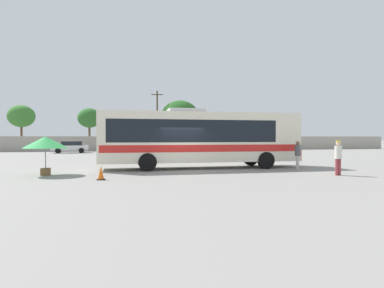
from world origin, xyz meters
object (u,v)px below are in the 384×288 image
Objects in this scene: attendant_by_bus_door at (298,154)px; vendor_umbrella_near_gate_green at (45,143)px; parked_car_second_red at (120,146)px; parked_car_leftmost_white at (71,147)px; parked_car_third_dark_blue at (174,146)px; roadside_tree_midleft at (89,118)px; traffic_cone_on_apron at (101,173)px; passenger_waiting_on_apron at (338,156)px; roadside_tree_midright at (180,117)px; roadside_tree_left at (21,116)px; coach_bus_cream_red at (198,137)px; roadside_tree_right at (179,116)px; utility_pole_near at (157,119)px.

vendor_umbrella_near_gate_green reaches higher than attendant_by_bus_door.
parked_car_second_red is (-10.56, 25.71, -0.21)m from attendant_by_bus_door.
parked_car_third_dark_blue is (13.21, 0.72, 0.00)m from parked_car_leftmost_white.
roadside_tree_midleft reaches higher than traffic_cone_on_apron.
roadside_tree_midright reaches higher than passenger_waiting_on_apron.
roadside_tree_left reaches higher than roadside_tree_midleft.
traffic_cone_on_apron is at bearing -167.92° from attendant_by_bus_door.
passenger_waiting_on_apron is at bearing -40.73° from coach_bus_cream_red.
vendor_umbrella_near_gate_green is 38.15m from roadside_tree_left.
roadside_tree_right reaches higher than parked_car_third_dark_blue.
vendor_umbrella_near_gate_green is 3.41× the size of traffic_cone_on_apron.
vendor_umbrella_near_gate_green reaches higher than parked_car_second_red.
roadside_tree_midright reaches higher than parked_car_third_dark_blue.
attendant_by_bus_door is 2.67× the size of traffic_cone_on_apron.
attendant_by_bus_door is at bearing -87.68° from roadside_tree_midright.
vendor_umbrella_near_gate_green is 0.32× the size of roadside_tree_left.
vendor_umbrella_near_gate_green is 0.24× the size of utility_pole_near.
roadside_tree_midright reaches higher than roadside_tree_right.
parked_car_second_red is 13.08m from roadside_tree_right.
passenger_waiting_on_apron is at bearing -81.87° from attendant_by_bus_door.
vendor_umbrella_near_gate_green is 0.34× the size of roadside_tree_midleft.
roadside_tree_left is (-14.68, 10.72, 4.39)m from parked_car_second_red.
attendant_by_bus_door is at bearing -55.28° from roadside_tree_left.
vendor_umbrella_near_gate_green is 36.25m from roadside_tree_right.
traffic_cone_on_apron is at bearing -91.43° from parked_car_second_red.
roadside_tree_right is at bearing 41.35° from parked_car_second_red.
roadside_tree_right is 11.88× the size of traffic_cone_on_apron.
parked_car_leftmost_white is 0.59× the size of roadside_tree_right.
roadside_tree_right is (23.89, -2.61, 0.14)m from roadside_tree_left.
roadside_tree_right is at bearing 11.68° from utility_pole_near.
parked_car_third_dark_blue is 29.42m from traffic_cone_on_apron.
passenger_waiting_on_apron is at bearing -3.53° from traffic_cone_on_apron.
roadside_tree_right is at bearing 69.22° from vendor_umbrella_near_gate_green.
attendant_by_bus_door is at bearing 12.08° from traffic_cone_on_apron.
parked_car_third_dark_blue reaches higher than parked_car_leftmost_white.
passenger_waiting_on_apron is at bearing -67.89° from roadside_tree_midleft.
parked_car_third_dark_blue is 9.32m from roadside_tree_right.
utility_pole_near is 10.60m from roadside_tree_midleft.
roadside_tree_midright reaches higher than parked_car_leftmost_white.
passenger_waiting_on_apron reaches higher than parked_car_second_red.
roadside_tree_midleft is at bearing 168.98° from roadside_tree_midright.
coach_bus_cream_red is 6.09m from attendant_by_bus_door.
parked_car_second_red is at bearing -64.40° from roadside_tree_midleft.
roadside_tree_midright is 1.01× the size of roadside_tree_right.
roadside_tree_midleft is 38.29m from traffic_cone_on_apron.
utility_pole_near is at bearing 173.64° from roadside_tree_midright.
vendor_umbrella_near_gate_green is at bearing 179.63° from attendant_by_bus_door.
roadside_tree_midleft is (-4.64, 9.69, 4.18)m from parked_car_second_red.
roadside_tree_midleft is 13.95m from roadside_tree_right.
roadside_tree_midleft is at bearing 141.38° from parked_car_third_dark_blue.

